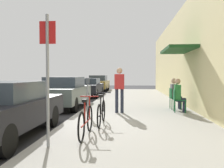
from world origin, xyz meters
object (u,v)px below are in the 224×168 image
at_px(parked_car_1, 64,92).
at_px(street_sign, 48,70).
at_px(parked_car_0, 3,109).
at_px(bicycle_0, 86,121).
at_px(parked_car_2, 88,87).
at_px(cafe_chair_0, 177,99).
at_px(parking_meter, 88,93).
at_px(pedestrian_standing, 119,86).
at_px(seated_patron_1, 175,92).
at_px(parked_car_3, 98,83).
at_px(bicycle_1, 101,112).
at_px(seated_patron_0, 179,94).
at_px(cafe_chair_1, 174,97).

relative_size(parked_car_1, street_sign, 1.69).
bearing_deg(parked_car_0, bicycle_0, -5.11).
bearing_deg(parked_car_2, cafe_chair_0, -58.57).
bearing_deg(parked_car_1, parking_meter, -57.87).
height_order(parked_car_2, parking_meter, parking_meter).
xyz_separation_m(parking_meter, cafe_chair_0, (3.36, 0.77, -0.26)).
distance_m(parked_car_1, parking_meter, 2.92).
distance_m(parked_car_1, bicycle_0, 6.11).
distance_m(parked_car_0, pedestrian_standing, 4.41).
bearing_deg(seated_patron_1, parked_car_3, 111.23).
xyz_separation_m(parked_car_1, bicycle_1, (2.28, -4.36, -0.28)).
distance_m(parked_car_0, parked_car_3, 17.49).
relative_size(bicycle_0, bicycle_1, 1.00).
xyz_separation_m(street_sign, cafe_chair_0, (3.41, 4.91, -1.02)).
bearing_deg(bicycle_1, cafe_chair_0, 45.42).
distance_m(parked_car_0, cafe_chair_0, 6.24).
bearing_deg(parked_car_2, parked_car_3, 90.00).
bearing_deg(parked_car_1, parked_car_3, 90.00).
bearing_deg(parking_meter, seated_patron_1, 25.44).
distance_m(bicycle_1, pedestrian_standing, 2.41).
bearing_deg(seated_patron_0, cafe_chair_0, 175.92).
bearing_deg(bicycle_0, parked_car_0, 174.89).
xyz_separation_m(bicycle_0, seated_patron_1, (2.87, 4.89, 0.34)).
xyz_separation_m(street_sign, bicycle_0, (0.59, 0.87, -1.16)).
distance_m(street_sign, pedestrian_standing, 4.72).
distance_m(bicycle_0, cafe_chair_0, 4.92).
distance_m(bicycle_0, seated_patron_0, 4.96).
distance_m(parking_meter, seated_patron_1, 3.78).
height_order(street_sign, seated_patron_1, street_sign).
height_order(parked_car_3, cafe_chair_1, parked_car_3).
bearing_deg(pedestrian_standing, bicycle_0, -99.22).
bearing_deg(bicycle_0, seated_patron_0, 54.54).
distance_m(parked_car_2, pedestrian_standing, 8.83).
bearing_deg(seated_patron_1, parked_car_0, -136.55).
bearing_deg(seated_patron_0, parked_car_0, -142.25).
bearing_deg(street_sign, bicycle_1, 70.77).
distance_m(seated_patron_0, cafe_chair_1, 0.88).
height_order(parked_car_0, parked_car_3, parked_car_3).
relative_size(bicycle_0, seated_patron_1, 1.33).
xyz_separation_m(parked_car_3, pedestrian_standing, (2.69, -14.01, 0.34)).
relative_size(parked_car_1, parking_meter, 3.33).
height_order(bicycle_1, pedestrian_standing, pedestrian_standing).
relative_size(parked_car_0, cafe_chair_1, 5.06).
bearing_deg(cafe_chair_1, seated_patron_1, 3.10).
distance_m(parked_car_0, street_sign, 2.06).
relative_size(bicycle_0, pedestrian_standing, 1.01).
distance_m(parked_car_1, seated_patron_0, 5.25).
distance_m(parked_car_3, cafe_chair_0, 14.50).
distance_m(parked_car_1, parked_car_2, 6.33).
distance_m(parked_car_2, seated_patron_1, 8.73).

